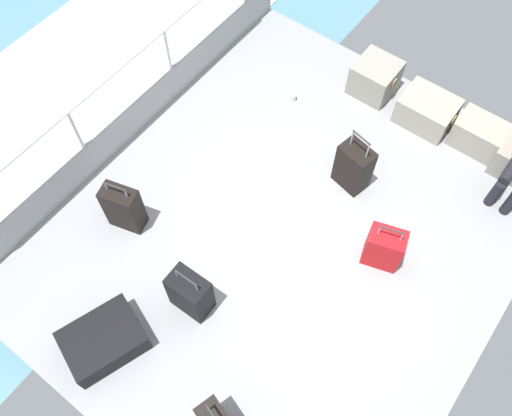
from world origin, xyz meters
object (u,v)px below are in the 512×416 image
(suitcase_0, at_px, (354,167))
(suitcase_3, at_px, (190,293))
(suitcase_1, at_px, (384,248))
(cargo_crate_2, at_px, (480,135))
(suitcase_2, at_px, (124,208))
(suitcase_5, at_px, (104,341))
(paper_cup, at_px, (293,97))
(cargo_crate_1, at_px, (427,111))
(cargo_crate_0, at_px, (375,78))

(suitcase_0, relative_size, suitcase_3, 1.23)
(suitcase_1, distance_m, suitcase_3, 1.93)
(cargo_crate_2, relative_size, suitcase_2, 0.84)
(suitcase_5, distance_m, paper_cup, 3.51)
(suitcase_5, bearing_deg, cargo_crate_1, 75.35)
(cargo_crate_0, height_order, suitcase_3, suitcase_3)
(cargo_crate_2, height_order, suitcase_5, cargo_crate_2)
(suitcase_0, relative_size, suitcase_2, 1.13)
(suitcase_3, relative_size, paper_cup, 6.62)
(cargo_crate_2, xyz_separation_m, suitcase_2, (-2.47, -3.12, 0.11))
(paper_cup, bearing_deg, cargo_crate_2, 19.14)
(paper_cup, bearing_deg, cargo_crate_0, 46.36)
(paper_cup, bearing_deg, suitcase_3, -75.30)
(cargo_crate_2, distance_m, suitcase_1, 1.90)
(suitcase_2, relative_size, suitcase_5, 0.86)
(cargo_crate_0, bearing_deg, suitcase_0, -69.09)
(cargo_crate_0, xyz_separation_m, cargo_crate_2, (1.37, -0.00, -0.03))
(suitcase_0, relative_size, suitcase_5, 0.97)
(suitcase_3, bearing_deg, suitcase_1, 51.42)
(suitcase_3, bearing_deg, cargo_crate_2, 68.46)
(suitcase_0, relative_size, suitcase_1, 1.26)
(suitcase_1, xyz_separation_m, suitcase_5, (-1.59, -2.31, -0.12))
(cargo_crate_0, xyz_separation_m, suitcase_3, (0.03, -3.41, 0.06))
(cargo_crate_2, distance_m, suitcase_5, 4.55)
(cargo_crate_0, height_order, suitcase_2, suitcase_2)
(suitcase_1, bearing_deg, cargo_crate_1, 105.08)
(cargo_crate_2, xyz_separation_m, suitcase_3, (-1.35, -3.41, 0.09))
(cargo_crate_0, xyz_separation_m, suitcase_5, (-0.36, -4.21, -0.07))
(suitcase_1, xyz_separation_m, paper_cup, (-1.91, 1.18, -0.20))
(cargo_crate_1, xyz_separation_m, suitcase_0, (-0.24, -1.25, 0.12))
(cargo_crate_2, bearing_deg, suitcase_0, -124.18)
(suitcase_2, bearing_deg, suitcase_3, -14.18)
(suitcase_1, bearing_deg, suitcase_3, -128.58)
(suitcase_0, distance_m, suitcase_2, 2.43)
(cargo_crate_1, distance_m, cargo_crate_2, 0.64)
(cargo_crate_0, bearing_deg, suitcase_5, -94.86)
(suitcase_3, xyz_separation_m, paper_cup, (-0.71, 2.70, -0.22))
(cargo_crate_0, bearing_deg, suitcase_1, -57.08)
(suitcase_2, distance_m, suitcase_3, 1.16)
(cargo_crate_2, relative_size, paper_cup, 6.03)
(cargo_crate_0, bearing_deg, suitcase_2, -109.44)
(cargo_crate_1, distance_m, suitcase_5, 4.31)
(cargo_crate_0, distance_m, cargo_crate_2, 1.37)
(suitcase_1, relative_size, suitcase_3, 0.98)
(suitcase_3, bearing_deg, suitcase_0, 77.51)
(paper_cup, bearing_deg, suitcase_0, -26.16)
(suitcase_1, relative_size, suitcase_2, 0.90)
(suitcase_2, height_order, suitcase_5, suitcase_2)
(cargo_crate_2, relative_size, suitcase_1, 0.93)
(cargo_crate_1, xyz_separation_m, cargo_crate_2, (0.64, 0.04, 0.00))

